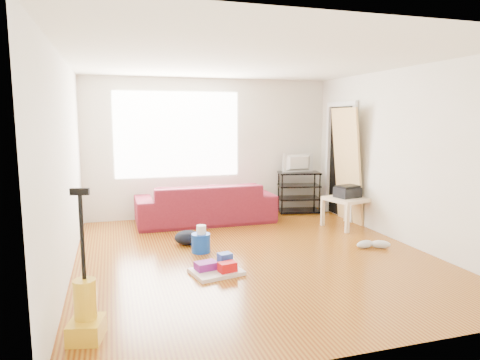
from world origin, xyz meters
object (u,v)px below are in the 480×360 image
object	(u,v)px
sofa	(206,222)
tv_stand	(299,192)
vacuum	(86,312)
bucket	(201,252)
backpack	(188,244)
cleaning_tray	(217,268)
side_table	(347,202)

from	to	relation	value
sofa	tv_stand	size ratio (longest dim) A/B	2.77
sofa	vacuum	bearing A→B (deg)	63.71
vacuum	bucket	bearing A→B (deg)	68.34
tv_stand	bucket	bearing A→B (deg)	-128.44
bucket	backpack	size ratio (longest dim) A/B	0.68
cleaning_tray	backpack	size ratio (longest dim) A/B	1.70
sofa	bucket	bearing A→B (deg)	75.68
cleaning_tray	tv_stand	bearing A→B (deg)	50.15
tv_stand	sofa	bearing A→B (deg)	-159.76
side_table	cleaning_tray	bearing A→B (deg)	-150.30
tv_stand	cleaning_tray	distance (m)	3.55
side_table	vacuum	xyz separation A→B (m)	(-3.95, -2.60, -0.19)
side_table	backpack	distance (m)	2.75
side_table	cleaning_tray	world-z (taller)	side_table
tv_stand	cleaning_tray	xyz separation A→B (m)	(-2.27, -2.72, -0.34)
cleaning_tray	backpack	bearing A→B (deg)	96.34
backpack	vacuum	xyz separation A→B (m)	(-1.25, -2.36, 0.23)
side_table	backpack	xyz separation A→B (m)	(-2.70, -0.24, -0.42)
side_table	backpack	bearing A→B (deg)	-174.96
tv_stand	cleaning_tray	world-z (taller)	tv_stand
vacuum	backpack	bearing A→B (deg)	75.18
tv_stand	bucket	xyz separation A→B (m)	(-2.29, -1.89, -0.40)
sofa	backpack	bearing A→B (deg)	66.74
sofa	bucket	size ratio (longest dim) A/B	9.29
bucket	vacuum	size ratio (longest dim) A/B	0.20
tv_stand	vacuum	size ratio (longest dim) A/B	0.68
bucket	tv_stand	bearing A→B (deg)	39.51
side_table	cleaning_tray	distance (m)	2.98
cleaning_tray	sofa	bearing A→B (deg)	80.97
sofa	side_table	world-z (taller)	side_table
sofa	vacuum	world-z (taller)	vacuum
side_table	vacuum	distance (m)	4.73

